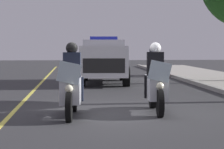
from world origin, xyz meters
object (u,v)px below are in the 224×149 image
police_motorcycle_lead_left (71,86)px  cyclist_background (153,61)px  police_motorcycle_lead_right (156,84)px  police_suv (104,59)px

police_motorcycle_lead_left → cyclist_background: bearing=162.1°
police_motorcycle_lead_right → police_suv: (-8.46, -0.73, 0.37)m
police_motorcycle_lead_left → police_motorcycle_lead_right: size_ratio=1.00×
police_motorcycle_lead_left → cyclist_background: police_motorcycle_lead_left is taller
police_motorcycle_lead_right → cyclist_background: size_ratio=1.22×
police_motorcycle_lead_left → police_suv: size_ratio=0.43×
police_suv → cyclist_background: 5.30m
cyclist_background → police_motorcycle_lead_left: bearing=-17.9°
cyclist_background → police_motorcycle_lead_right: bearing=-9.9°
police_motorcycle_lead_right → cyclist_background: police_motorcycle_lead_right is taller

